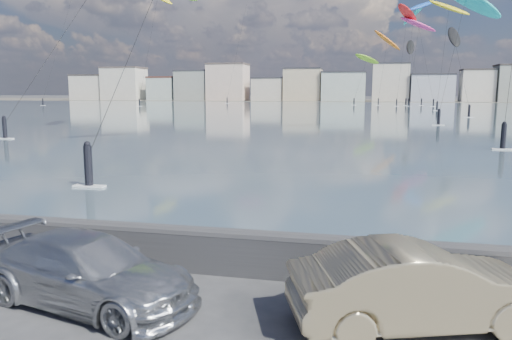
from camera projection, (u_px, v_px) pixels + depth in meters
The scene contains 16 objects.
ground at pixel (151, 325), 8.84m from camera, with size 700.00×700.00×0.00m, color #333335.
bay_water at pixel (350, 112), 96.97m from camera, with size 500.00×177.00×0.00m, color #3C5A67.
far_shore_strip at pixel (360, 100), 201.47m from camera, with size 500.00×60.00×0.00m, color #4C473D.
seawall at pixel (201, 247), 11.35m from camera, with size 400.00×0.36×1.08m.
far_buildings at pixel (364, 85), 186.75m from camera, with size 240.79×13.26×14.60m.
car_silver at pixel (88, 270), 9.64m from camera, with size 1.88×4.63×1.34m, color silver.
car_champagne at pixel (419, 286), 8.69m from camera, with size 1.56×4.47×1.47m, color tan.
kitesurfer_0 at pixel (454, 38), 86.56m from camera, with size 2.92×17.42×16.05m.
kitesurfer_4 at pixel (422, 7), 131.48m from camera, with size 8.85×11.68×28.28m.
kitesurfer_8 at pixel (411, 48), 145.80m from camera, with size 4.67×18.75×19.51m.
kitesurfer_11 at pixel (413, 16), 144.85m from camera, with size 7.21×19.66×28.92m.
kitesurfer_13 at pixel (418, 25), 133.40m from camera, with size 10.60×12.80×23.91m.
kitesurfer_15 at pixel (449, 9), 107.46m from camera, with size 9.26×13.49×24.15m.
kitesurfer_17 at pixel (387, 41), 145.12m from camera, with size 9.17×15.46×21.72m.
kitesurfer_18 at pixel (407, 14), 131.48m from camera, with size 7.56×13.43×26.49m.
kitesurfer_19 at pixel (367, 60), 143.01m from camera, with size 7.86×10.96×15.06m.
Camera 1 is at (3.64, -7.68, 4.12)m, focal length 35.00 mm.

